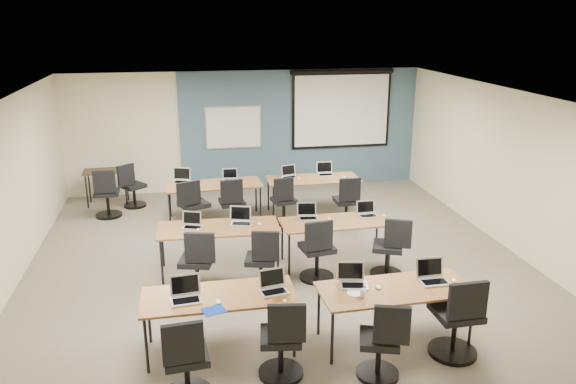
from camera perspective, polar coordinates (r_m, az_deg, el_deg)
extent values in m
cube|color=#6B6354|center=(9.02, -0.64, -7.88)|extent=(8.00, 9.00, 0.02)
cube|color=white|center=(8.22, -0.70, 9.36)|extent=(8.00, 9.00, 0.02)
cube|color=beige|center=(12.84, -4.25, 6.22)|extent=(8.00, 0.04, 2.70)
cube|color=beige|center=(4.56, 9.82, -16.42)|extent=(8.00, 0.04, 2.70)
cube|color=beige|center=(10.00, 22.52, 1.60)|extent=(0.04, 9.00, 2.70)
cube|color=#3D5977|center=(13.01, 1.28, 6.41)|extent=(5.50, 0.04, 2.70)
cube|color=#A4ACB3|center=(12.73, -5.57, 6.53)|extent=(1.28, 0.02, 0.98)
cube|color=white|center=(12.72, -5.56, 6.52)|extent=(1.20, 0.02, 0.90)
cube|color=black|center=(13.11, 5.45, 8.41)|extent=(2.32, 0.03, 1.82)
cube|color=white|center=(13.10, 5.46, 8.23)|extent=(2.20, 0.02, 1.62)
cylinder|color=black|center=(12.99, 5.58, 12.07)|extent=(2.40, 0.10, 0.10)
cube|color=olive|center=(6.76, -7.03, -10.46)|extent=(1.81, 0.75, 0.03)
cylinder|color=black|center=(6.68, -14.20, -14.89)|extent=(0.04, 0.04, 0.70)
cylinder|color=black|center=(6.76, 0.65, -13.87)|extent=(0.04, 0.04, 0.70)
cylinder|color=black|center=(7.23, -13.95, -12.21)|extent=(0.04, 0.04, 0.70)
cylinder|color=black|center=(7.30, -0.35, -11.32)|extent=(0.04, 0.04, 0.70)
cube|color=brown|center=(6.99, 10.81, -9.68)|extent=(1.84, 0.77, 0.03)
cylinder|color=black|center=(6.65, 4.51, -14.52)|extent=(0.04, 0.04, 0.70)
cylinder|color=black|center=(7.25, 18.09, -12.51)|extent=(0.04, 0.04, 0.70)
cylinder|color=black|center=(7.19, 3.14, -11.84)|extent=(0.04, 0.04, 0.70)
cylinder|color=black|center=(7.74, 15.81, -10.24)|extent=(0.04, 0.04, 0.70)
cube|color=#986D43|center=(8.78, -7.08, -3.65)|extent=(1.88, 0.78, 0.03)
cylinder|color=black|center=(8.62, -12.71, -7.04)|extent=(0.04, 0.04, 0.70)
cylinder|color=black|center=(8.71, -1.02, -6.30)|extent=(0.04, 0.04, 0.70)
cylinder|color=black|center=(9.22, -12.62, -5.34)|extent=(0.04, 0.04, 0.70)
cylinder|color=black|center=(9.31, -1.72, -4.67)|extent=(0.04, 0.04, 0.70)
cube|color=brown|center=(9.00, 4.86, -3.05)|extent=(1.75, 0.73, 0.03)
cylinder|color=black|center=(8.68, 0.12, -6.37)|extent=(0.04, 0.04, 0.70)
cylinder|color=black|center=(9.11, 10.28, -5.49)|extent=(0.04, 0.04, 0.70)
cylinder|color=black|center=(9.23, -0.60, -4.86)|extent=(0.04, 0.04, 0.70)
cylinder|color=black|center=(9.63, 9.00, -4.11)|extent=(0.04, 0.04, 0.70)
cube|color=olive|center=(11.00, -7.54, 0.74)|extent=(1.85, 0.77, 0.03)
cylinder|color=black|center=(10.79, -11.94, -1.87)|extent=(0.04, 0.04, 0.70)
cylinder|color=black|center=(10.88, -2.81, -1.34)|extent=(0.04, 0.04, 0.70)
cylinder|color=black|center=(11.41, -11.91, -0.80)|extent=(0.04, 0.04, 0.70)
cylinder|color=black|center=(11.49, -3.27, -0.30)|extent=(0.04, 0.04, 0.70)
cube|color=brown|center=(11.29, 2.56, 1.32)|extent=(1.85, 0.77, 0.03)
cylinder|color=black|center=(10.93, -1.48, -1.23)|extent=(0.04, 0.04, 0.70)
cylinder|color=black|center=(11.32, 7.18, -0.69)|extent=(0.04, 0.04, 0.70)
cylinder|color=black|center=(11.54, -2.01, -0.20)|extent=(0.04, 0.04, 0.70)
cylinder|color=black|center=(11.91, 6.23, 0.28)|extent=(0.04, 0.04, 0.70)
cube|color=silver|center=(6.67, -10.33, -10.79)|extent=(0.35, 0.25, 0.02)
cube|color=black|center=(6.65, -10.33, -10.78)|extent=(0.30, 0.15, 0.00)
cube|color=silver|center=(6.73, -10.41, -9.24)|extent=(0.35, 0.06, 0.24)
cube|color=black|center=(6.72, -10.41, -9.27)|extent=(0.31, 0.05, 0.20)
ellipsoid|color=white|center=(6.58, -7.10, -11.00)|extent=(0.07, 0.11, 0.04)
cylinder|color=black|center=(6.31, -10.20, -18.06)|extent=(0.06, 0.06, 0.46)
cube|color=black|center=(6.16, -10.34, -16.03)|extent=(0.46, 0.46, 0.08)
cube|color=black|center=(5.84, -10.63, -14.87)|extent=(0.42, 0.06, 0.44)
cube|color=silver|center=(6.75, -1.43, -10.11)|extent=(0.32, 0.24, 0.02)
cube|color=black|center=(6.73, -1.41, -10.09)|extent=(0.27, 0.14, 0.00)
cube|color=silver|center=(6.81, -1.62, -8.70)|extent=(0.32, 0.06, 0.22)
cube|color=black|center=(6.80, -1.61, -8.72)|extent=(0.28, 0.04, 0.18)
ellipsoid|color=white|center=(6.57, -0.29, -10.94)|extent=(0.07, 0.10, 0.04)
cylinder|color=black|center=(6.65, -0.73, -17.85)|extent=(0.51, 0.51, 0.05)
cylinder|color=black|center=(6.53, -0.74, -16.43)|extent=(0.06, 0.06, 0.45)
cube|color=black|center=(6.39, -0.75, -14.47)|extent=(0.45, 0.45, 0.08)
cube|color=black|center=(6.08, -0.12, -13.20)|extent=(0.41, 0.06, 0.44)
cube|color=#BDBDBD|center=(6.94, 6.67, -9.40)|extent=(0.34, 0.25, 0.02)
cube|color=black|center=(6.92, 6.72, -9.39)|extent=(0.29, 0.14, 0.00)
cube|color=#BDBDBD|center=(7.00, 6.38, -7.98)|extent=(0.34, 0.06, 0.23)
cube|color=black|center=(6.99, 6.40, -8.01)|extent=(0.30, 0.04, 0.19)
ellipsoid|color=white|center=(6.94, 9.17, -9.54)|extent=(0.07, 0.10, 0.04)
cylinder|color=black|center=(6.71, 9.07, -17.74)|extent=(0.48, 0.48, 0.05)
cylinder|color=black|center=(6.60, 9.15, -16.41)|extent=(0.06, 0.06, 0.43)
cube|color=black|center=(6.46, 9.26, -14.55)|extent=(0.43, 0.43, 0.08)
cube|color=black|center=(6.19, 10.51, -13.15)|extent=(0.39, 0.06, 0.44)
cube|color=#ACADB7|center=(7.21, 14.61, -8.83)|extent=(0.35, 0.26, 0.02)
cube|color=black|center=(7.19, 14.68, -8.81)|extent=(0.30, 0.15, 0.00)
cube|color=#ACADB7|center=(7.26, 14.23, -7.41)|extent=(0.35, 0.06, 0.24)
cube|color=black|center=(7.26, 14.26, -7.44)|extent=(0.31, 0.05, 0.20)
ellipsoid|color=white|center=(7.31, 16.52, -8.60)|extent=(0.07, 0.10, 0.03)
cylinder|color=black|center=(7.26, 16.33, -15.27)|extent=(0.58, 0.58, 0.05)
cylinder|color=black|center=(7.14, 16.50, -13.71)|extent=(0.06, 0.06, 0.51)
cube|color=black|center=(6.99, 16.71, -11.64)|extent=(0.51, 0.51, 0.08)
cube|color=black|center=(6.68, 17.81, -10.46)|extent=(0.47, 0.06, 0.44)
cube|color=#BBBAC4|center=(8.79, -9.68, -3.57)|extent=(0.30, 0.22, 0.02)
cube|color=black|center=(8.77, -9.68, -3.54)|extent=(0.25, 0.13, 0.00)
cube|color=#BBBAC4|center=(8.86, -9.74, -2.60)|extent=(0.30, 0.06, 0.21)
cube|color=black|center=(8.85, -9.74, -2.62)|extent=(0.26, 0.04, 0.17)
ellipsoid|color=white|center=(8.69, -9.13, -3.80)|extent=(0.07, 0.10, 0.03)
cylinder|color=black|center=(8.44, -9.12, -9.82)|extent=(0.52, 0.52, 0.05)
cylinder|color=black|center=(8.35, -9.18, -8.56)|extent=(0.06, 0.06, 0.46)
cube|color=black|center=(8.23, -9.28, -6.87)|extent=(0.46, 0.46, 0.08)
cube|color=black|center=(7.93, -8.96, -5.61)|extent=(0.42, 0.06, 0.44)
cube|color=#BCBCC0|center=(8.85, -4.73, -3.23)|extent=(0.34, 0.25, 0.02)
cube|color=black|center=(8.82, -4.72, -3.21)|extent=(0.29, 0.14, 0.00)
cube|color=#BCBCC0|center=(8.93, -4.85, -2.16)|extent=(0.34, 0.06, 0.23)
cube|color=black|center=(8.92, -4.84, -2.18)|extent=(0.30, 0.04, 0.19)
ellipsoid|color=white|center=(8.82, -2.93, -3.24)|extent=(0.07, 0.10, 0.04)
cylinder|color=black|center=(8.45, -2.76, -9.56)|extent=(0.49, 0.49, 0.05)
cylinder|color=black|center=(8.36, -2.78, -8.40)|extent=(0.06, 0.06, 0.43)
cube|color=black|center=(8.25, -2.80, -6.81)|extent=(0.43, 0.43, 0.08)
cube|color=black|center=(7.97, -2.30, -5.51)|extent=(0.39, 0.06, 0.44)
cube|color=#9E9EA9|center=(9.05, 2.07, -2.70)|extent=(0.31, 0.23, 0.02)
cube|color=black|center=(9.02, 2.10, -2.67)|extent=(0.27, 0.13, 0.00)
cube|color=#9E9EA9|center=(9.12, 1.91, -1.72)|extent=(0.31, 0.06, 0.22)
cube|color=black|center=(9.11, 1.92, -1.74)|extent=(0.28, 0.04, 0.18)
ellipsoid|color=white|center=(9.04, 4.17, -2.74)|extent=(0.06, 0.09, 0.03)
cylinder|color=black|center=(8.74, 2.92, -8.58)|extent=(0.53, 0.53, 0.05)
cylinder|color=black|center=(8.65, 2.95, -7.35)|extent=(0.06, 0.06, 0.47)
cube|color=black|center=(8.54, 2.98, -5.68)|extent=(0.47, 0.47, 0.08)
cube|color=black|center=(8.23, 3.15, -4.48)|extent=(0.43, 0.06, 0.44)
cube|color=#B7B7B7|center=(9.24, 8.10, -2.42)|extent=(0.31, 0.22, 0.02)
cube|color=black|center=(9.22, 8.15, -2.39)|extent=(0.26, 0.13, 0.00)
cube|color=#B7B7B7|center=(9.31, 7.90, -1.50)|extent=(0.31, 0.06, 0.21)
cube|color=black|center=(9.30, 7.91, -1.51)|extent=(0.27, 0.04, 0.17)
ellipsoid|color=white|center=(9.30, 9.70, -2.36)|extent=(0.08, 0.10, 0.03)
cylinder|color=black|center=(8.95, 9.93, -8.18)|extent=(0.50, 0.50, 0.05)
cylinder|color=black|center=(8.87, 10.00, -7.03)|extent=(0.06, 0.06, 0.44)
cube|color=black|center=(8.76, 10.09, -5.47)|extent=(0.44, 0.44, 0.08)
cube|color=black|center=(8.53, 11.12, -4.17)|extent=(0.41, 0.06, 0.44)
cube|color=silver|center=(11.17, -10.69, 0.99)|extent=(0.36, 0.26, 0.02)
cube|color=black|center=(11.15, -10.69, 1.02)|extent=(0.30, 0.15, 0.00)
cube|color=silver|center=(11.27, -10.73, 1.85)|extent=(0.36, 0.07, 0.25)
cube|color=black|center=(11.26, -10.73, 1.84)|extent=(0.32, 0.05, 0.20)
ellipsoid|color=white|center=(10.96, -8.99, 0.76)|extent=(0.07, 0.10, 0.03)
cylinder|color=black|center=(10.69, -9.42, -3.77)|extent=(0.55, 0.55, 0.05)
cylinder|color=black|center=(10.61, -9.48, -2.67)|extent=(0.06, 0.06, 0.49)
cube|color=black|center=(10.52, -9.55, -1.23)|extent=(0.49, 0.49, 0.08)
cube|color=black|center=(10.24, -10.06, -0.14)|extent=(0.44, 0.06, 0.44)
cube|color=silver|center=(11.15, -5.84, 1.17)|extent=(0.30, 0.22, 0.02)
cube|color=black|center=(11.12, -5.84, 1.20)|extent=(0.25, 0.13, 0.00)
cube|color=silver|center=(11.23, -5.92, 1.90)|extent=(0.30, 0.06, 0.21)
cube|color=black|center=(11.22, -5.91, 1.89)|extent=(0.26, 0.04, 0.17)
ellipsoid|color=white|center=(10.97, -4.84, 0.94)|extent=(0.07, 0.11, 0.04)
cylinder|color=black|center=(10.79, -5.62, -3.40)|extent=(0.51, 0.51, 0.05)
cylinder|color=black|center=(10.72, -5.65, -2.40)|extent=(0.06, 0.06, 0.45)
cube|color=black|center=(10.63, -5.69, -1.05)|extent=(0.45, 0.45, 0.08)
cube|color=black|center=(10.35, -5.74, 0.05)|extent=(0.41, 0.06, 0.44)
cube|color=silver|center=(11.31, 0.17, 1.51)|extent=(0.31, 0.23, 0.02)
cube|color=black|center=(11.29, 0.19, 1.54)|extent=(0.26, 0.13, 0.00)
cube|color=silver|center=(11.39, 0.06, 2.25)|extent=(0.31, 0.06, 0.21)
cube|color=black|center=(11.39, 0.06, 2.24)|extent=(0.27, 0.04, 0.18)
ellipsoid|color=white|center=(11.22, 1.11, 1.37)|extent=(0.08, 0.10, 0.03)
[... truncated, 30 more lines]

